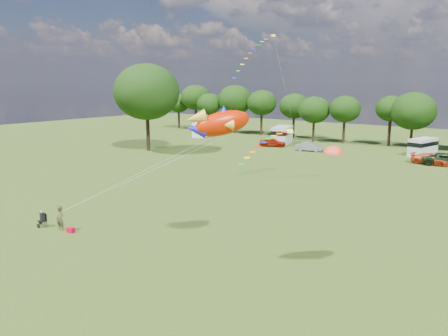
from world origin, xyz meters
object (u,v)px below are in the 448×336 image
Objects in this scene: campervan_c at (423,146)px; tent_orange at (333,154)px; car_d at (445,159)px; kite_flyer at (60,219)px; big_tree at (147,92)px; fish_kite at (217,123)px; car_c at (430,159)px; campervan_a at (202,129)px; campervan_b at (282,134)px; car_a at (273,142)px; car_b at (309,147)px; camp_chair at (43,217)px.

campervan_c is 1.63× the size of tent_orange.
kite_flyer reaches higher than car_d.
campervan_c is (35.03, 21.10, -7.68)m from big_tree.
kite_flyer is at bearing 142.07° from fish_kite.
car_c is 0.84× the size of campervan_c.
big_tree is 2.90× the size of car_c.
campervan_a is (-5.11, 18.98, -7.52)m from big_tree.
car_d is 15.12m from tent_orange.
big_tree reaches higher than campervan_c.
car_d is at bearing -116.91° from campervan_b.
car_a is at bearing 49.56° from big_tree.
car_b is 16.22m from campervan_c.
car_a is at bearing 72.57° from car_d.
car_c is at bearing -2.05° from tent_orange.
campervan_b is 22.45m from campervan_c.
car_b is at bearing -115.50° from car_a.
car_a is 0.76× the size of car_d.
car_c is at bearing 96.51° from car_d.
campervan_c is at bearing -80.35° from car_b.
car_a is at bearing 175.40° from tent_orange.
car_a is 48.53m from fish_kite.
kite_flyer is (-12.59, -50.63, -0.48)m from campervan_c.
car_b is at bearing -138.68° from campervan_b.
car_b is (20.12, 14.75, -8.34)m from big_tree.
fish_kite is (10.88, -41.75, 8.26)m from tent_orange.
big_tree reaches higher than car_a.
tent_orange is at bearing 134.18° from campervan_c.
kite_flyer reaches higher than camp_chair.
car_d is 44.59m from campervan_a.
car_b is 17.52m from car_c.
campervan_a is at bearing 86.51° from car_c.
camp_chair is at bearing 174.39° from kite_flyer.
tent_orange is (11.52, -4.83, -1.59)m from campervan_b.
campervan_a is (-18.24, 3.57, 0.77)m from car_a.
car_d is (1.65, 0.68, 0.10)m from car_c.
car_b is 4.11m from tent_orange.
camp_chair is (20.68, -29.86, -8.26)m from big_tree.
car_d is 1.73× the size of tent_orange.
car_c reaches higher than car_b.
fish_kite is (12.61, 2.30, 7.43)m from kite_flyer.
campervan_b is at bearing 103.99° from camp_chair.
kite_flyer is at bearing 143.26° from car_d.
campervan_c is at bearing 78.99° from camp_chair.
camp_chair is at bearing -55.29° from big_tree.
car_a is 26.15m from car_d.
campervan_a is at bearing 103.31° from kite_flyer.
kite_flyer is at bearing -173.81° from campervan_a.
big_tree reaches higher than camp_chair.
big_tree is 3.99× the size of tent_orange.
car_a is 0.71× the size of campervan_a.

